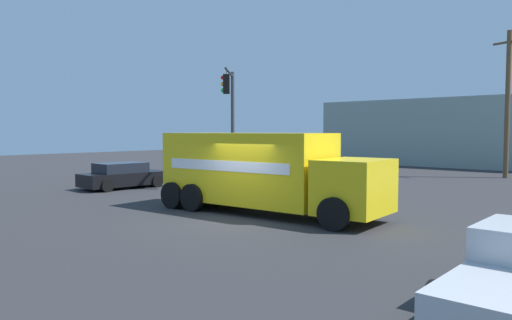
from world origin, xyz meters
The scene contains 6 objects.
ground_plane centered at (0.00, 0.00, 0.00)m, with size 100.00×100.00×0.00m, color #2B2B2D.
delivery_truck centered at (-0.19, 1.72, 1.49)m, with size 8.54×3.37×2.85m.
traffic_light_primary centered at (-7.20, 7.19, 4.02)m, with size 2.38×2.88×6.20m.
sedan_black centered at (-10.46, 2.62, 0.63)m, with size 2.18×4.37×1.31m.
utility_pole centered at (2.67, 21.61, 4.70)m, with size 2.09×0.91×9.12m.
building_backdrop centered at (-4.92, 30.28, 2.81)m, with size 19.66×6.00×5.62m, color gray.
Camera 1 is at (11.00, -11.14, 2.92)m, focal length 33.78 mm.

